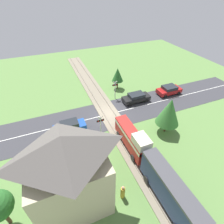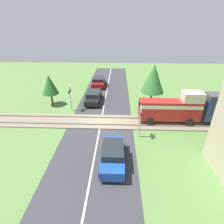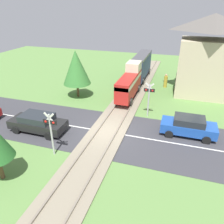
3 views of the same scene
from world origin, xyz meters
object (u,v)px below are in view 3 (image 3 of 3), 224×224
crossing_signal_east_approach (149,95)px  pedestrian_by_station (166,81)px  car_near_crossing (38,122)px  car_far_side (188,126)px  crossing_signal_west_approach (51,128)px  station_building (207,58)px  train (137,72)px

crossing_signal_east_approach → pedestrian_by_station: bearing=84.4°
car_near_crossing → car_far_side: car_far_side is taller
car_near_crossing → pedestrian_by_station: (8.41, 13.04, -0.03)m
car_near_crossing → crossing_signal_west_approach: size_ratio=1.42×
car_near_crossing → station_building: station_building is taller
station_building → pedestrian_by_station: station_building is taller
car_near_crossing → crossing_signal_east_approach: 9.24m
train → crossing_signal_east_approach: bearing=-70.1°
crossing_signal_west_approach → pedestrian_by_station: 16.33m
car_near_crossing → pedestrian_by_station: 15.52m
crossing_signal_west_approach → station_building: (9.67, 14.17, 1.98)m
car_near_crossing → car_far_side: size_ratio=1.10×
station_building → crossing_signal_east_approach: bearing=-124.3°
crossing_signal_east_approach → crossing_signal_west_approach: bearing=-124.3°
crossing_signal_west_approach → station_building: station_building is taller
crossing_signal_west_approach → car_far_side: bearing=31.4°
pedestrian_by_station → car_near_crossing: bearing=-122.8°
train → station_building: 7.49m
car_far_side → crossing_signal_east_approach: crossing_signal_east_approach is taller
train → car_far_side: train is taller
station_building → pedestrian_by_station: (-3.93, 1.07, -3.22)m
car_near_crossing → train: bearing=66.7°
crossing_signal_west_approach → car_near_crossing: bearing=140.6°
crossing_signal_east_approach → station_building: station_building is taller
car_far_side → station_building: (1.34, 9.10, 3.16)m
train → crossing_signal_west_approach: train is taller
crossing_signal_east_approach → pedestrian_by_station: crossing_signal_east_approach is taller
crossing_signal_west_approach → pedestrian_by_station: (5.75, 15.24, -1.24)m
crossing_signal_east_approach → pedestrian_by_station: size_ratio=1.91×
pedestrian_by_station → crossing_signal_east_approach: bearing=-95.6°
car_far_side → station_building: size_ratio=0.49×
car_near_crossing → crossing_signal_east_approach: (7.63, 5.07, 1.21)m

